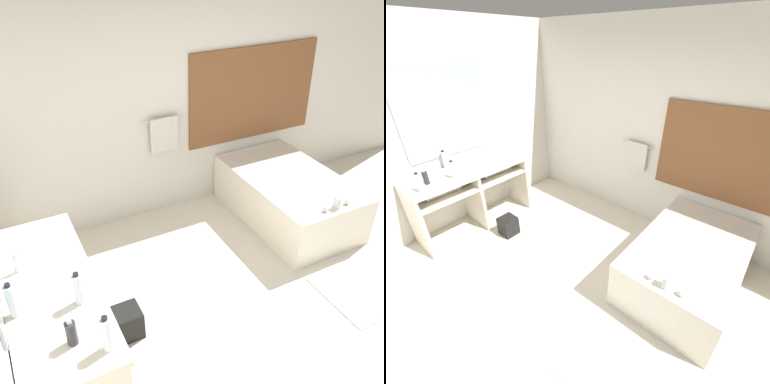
# 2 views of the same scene
# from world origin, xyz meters

# --- Properties ---
(ground_plane) EXTENTS (16.00, 16.00, 0.00)m
(ground_plane) POSITION_xyz_m (0.00, 0.00, 0.00)
(ground_plane) COLOR beige
(ground_plane) RESTS_ON ground
(wall_back_with_blinds) EXTENTS (7.40, 0.13, 2.70)m
(wall_back_with_blinds) POSITION_xyz_m (0.03, 2.23, 1.35)
(wall_back_with_blinds) COLOR silver
(wall_back_with_blinds) RESTS_ON ground_plane
(vanity_counter) EXTENTS (0.60, 1.59, 0.91)m
(vanity_counter) POSITION_xyz_m (-1.89, 0.46, 0.67)
(vanity_counter) COLOR beige
(vanity_counter) RESTS_ON ground_plane
(sink_faucet) EXTENTS (0.09, 0.04, 0.18)m
(sink_faucet) POSITION_xyz_m (-2.05, 0.67, 1.00)
(sink_faucet) COLOR silver
(sink_faucet) RESTS_ON vanity_counter
(bathtub) EXTENTS (1.00, 1.64, 0.67)m
(bathtub) POSITION_xyz_m (0.88, 1.37, 0.31)
(bathtub) COLOR silver
(bathtub) RESTS_ON ground_plane
(water_bottle_1) EXTENTS (0.06, 0.06, 0.25)m
(water_bottle_1) POSITION_xyz_m (-2.12, 0.28, 1.03)
(water_bottle_1) COLOR silver
(water_bottle_1) RESTS_ON vanity_counter
(water_bottle_2) EXTENTS (0.06, 0.06, 0.24)m
(water_bottle_2) POSITION_xyz_m (-1.74, 0.20, 1.02)
(water_bottle_2) COLOR silver
(water_bottle_2) RESTS_ON vanity_counter
(water_bottle_3) EXTENTS (0.06, 0.06, 0.25)m
(water_bottle_3) POSITION_xyz_m (-1.69, -0.22, 1.03)
(water_bottle_3) COLOR silver
(water_bottle_3) RESTS_ON vanity_counter
(soap_dispenser) EXTENTS (0.06, 0.06, 0.19)m
(soap_dispenser) POSITION_xyz_m (-1.86, -0.09, 0.99)
(soap_dispenser) COLOR #28282D
(soap_dispenser) RESTS_ON vanity_counter
(waste_bin) EXTENTS (0.22, 0.22, 0.26)m
(waste_bin) POSITION_xyz_m (-1.36, 0.59, 0.13)
(waste_bin) COLOR black
(waste_bin) RESTS_ON ground_plane
(bath_mat) EXTENTS (0.57, 0.71, 0.02)m
(bath_mat) POSITION_xyz_m (0.68, 0.06, 0.01)
(bath_mat) COLOR white
(bath_mat) RESTS_ON ground_plane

